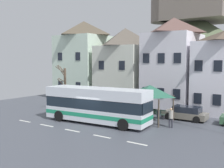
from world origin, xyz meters
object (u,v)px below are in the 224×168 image
at_px(townhouse_02, 173,63).
at_px(bus_shelter, 150,91).
at_px(public_bench, 158,114).
at_px(hilltop_castle, 197,51).
at_px(parked_car_01, 186,113).
at_px(townhouse_01, 125,66).
at_px(transit_bus, 97,105).
at_px(townhouse_00, 84,60).
at_px(bare_tree_00, 65,88).
at_px(parked_car_00, 72,100).
at_px(pedestrian_00, 171,116).
at_px(pedestrian_02, 144,114).
at_px(pedestrian_01, 158,115).

relative_size(townhouse_02, bus_shelter, 2.99).
bearing_deg(public_bench, hilltop_castle, 99.73).
bearing_deg(parked_car_01, townhouse_01, -29.29).
relative_size(transit_bus, parked_car_01, 2.45).
height_order(townhouse_00, hilltop_castle, hilltop_castle).
xyz_separation_m(transit_bus, bare_tree_00, (-6.11, 2.17, 1.03)).
relative_size(hilltop_castle, parked_car_00, 8.99).
height_order(parked_car_01, public_bench, parked_car_01).
distance_m(pedestrian_00, pedestrian_02, 2.74).
height_order(parked_car_00, pedestrian_00, pedestrian_00).
xyz_separation_m(hilltop_castle, pedestrian_00, (7.15, -30.27, -6.46)).
distance_m(bus_shelter, parked_car_00, 12.65).
xyz_separation_m(pedestrian_01, pedestrian_02, (-1.43, -0.01, -0.01)).
bearing_deg(hilltop_castle, bare_tree_00, -99.79).
bearing_deg(transit_bus, pedestrian_01, 21.93).
bearing_deg(parked_car_01, hilltop_castle, -75.68).
distance_m(hilltop_castle, pedestrian_01, 31.22).
height_order(bus_shelter, parked_car_01, bus_shelter).
xyz_separation_m(townhouse_00, bare_tree_00, (5.04, -9.26, -3.07)).
xyz_separation_m(transit_bus, pedestrian_00, (6.26, 2.14, -0.62)).
bearing_deg(parked_car_00, bare_tree_00, -63.71).
bearing_deg(bare_tree_00, public_bench, 15.26).
bearing_deg(townhouse_02, bus_shelter, -82.49).
bearing_deg(transit_bus, townhouse_02, 73.01).
distance_m(townhouse_00, transit_bus, 16.48).
height_order(townhouse_01, public_bench, townhouse_01).
bearing_deg(bus_shelter, transit_bus, -138.51).
height_order(townhouse_00, townhouse_02, townhouse_00).
distance_m(hilltop_castle, parked_car_00, 28.49).
relative_size(townhouse_00, pedestrian_00, 6.75).
xyz_separation_m(parked_car_01, pedestrian_00, (-0.00, -3.70, 0.35)).
relative_size(pedestrian_01, pedestrian_02, 0.96).
bearing_deg(bus_shelter, parked_car_00, 168.31).
height_order(parked_car_00, public_bench, parked_car_00).
bearing_deg(pedestrian_00, townhouse_00, 151.90).
height_order(townhouse_02, parked_car_00, townhouse_02).
distance_m(bus_shelter, pedestrian_01, 2.52).
bearing_deg(townhouse_01, transit_bus, -70.71).
height_order(townhouse_02, pedestrian_02, townhouse_02).
height_order(townhouse_02, transit_bus, townhouse_02).
distance_m(townhouse_01, public_bench, 11.14).
xyz_separation_m(pedestrian_00, pedestrian_02, (-2.71, 0.30, -0.14)).
bearing_deg(pedestrian_00, pedestrian_02, 173.62).
height_order(townhouse_00, bus_shelter, townhouse_00).
relative_size(transit_bus, pedestrian_01, 6.81).
relative_size(transit_bus, bus_shelter, 2.82).
bearing_deg(pedestrian_02, bus_shelter, 78.97).
bearing_deg(parked_car_01, townhouse_02, -58.52).
distance_m(townhouse_01, pedestrian_02, 12.42).
bearing_deg(parked_car_00, parked_car_01, -6.69).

